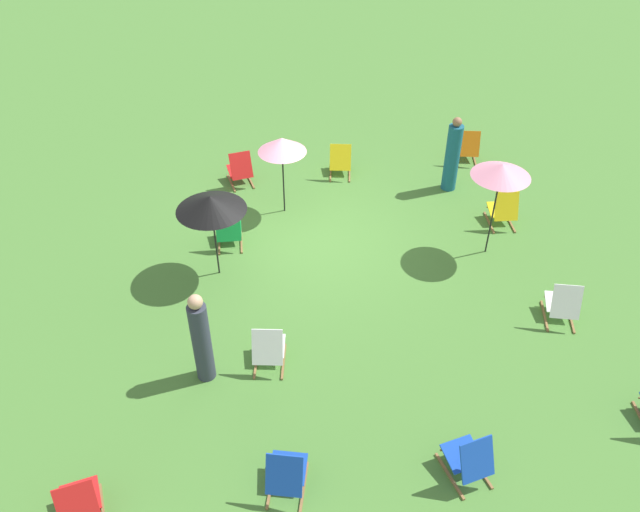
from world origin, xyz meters
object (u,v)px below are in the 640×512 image
person_0 (452,156)px  person_1 (201,339)px  deckchair_9 (503,210)px  deckchair_10 (269,349)px  deckchair_7 (468,148)px  umbrella_1 (211,203)px  deckchair_0 (286,474)px  deckchair_6 (563,304)px  deckchair_8 (229,230)px  deckchair_3 (340,161)px  umbrella_0 (282,145)px  deckchair_2 (240,170)px  deckchair_4 (79,503)px  umbrella_2 (502,170)px  deckchair_1 (469,459)px

person_0 → person_1: 7.26m
deckchair_9 → deckchair_10: 6.01m
deckchair_7 → umbrella_1: size_ratio=0.50×
deckchair_0 → deckchair_9: (-5.29, -5.22, 0.00)m
deckchair_0 → deckchair_6: (-5.12, -2.34, 0.00)m
deckchair_9 → umbrella_1: size_ratio=0.48×
deckchair_8 → deckchair_3: bearing=-136.8°
umbrella_0 → deckchair_2: bearing=-57.3°
deckchair_4 → person_1: person_1 is taller
deckchair_9 → person_0: size_ratio=0.48×
deckchair_0 → deckchair_6: size_ratio=1.00×
deckchair_3 → umbrella_1: 4.44m
deckchair_3 → umbrella_2: 4.29m
deckchair_3 → deckchair_6: (-2.70, 5.44, 0.00)m
person_0 → umbrella_2: bearing=98.7°
deckchair_6 → person_0: person_0 is taller
deckchair_4 → deckchair_7: (-8.15, -7.75, 0.00)m
deckchair_3 → person_1: 6.51m
deckchair_0 → umbrella_2: size_ratio=0.44×
deckchair_9 → umbrella_0: size_ratio=0.48×
deckchair_2 → person_0: bearing=158.5°
umbrella_2 → deckchair_2: bearing=-37.3°
deckchair_7 → deckchair_10: (5.47, 5.56, 0.00)m
deckchair_2 → deckchair_6: (-4.99, 5.50, 0.00)m
person_1 → deckchair_8: bearing=71.6°
deckchair_8 → umbrella_0: 2.00m
umbrella_0 → person_0: umbrella_0 is taller
deckchair_8 → deckchair_1: bearing=119.5°
deckchair_10 → umbrella_0: 4.57m
deckchair_3 → person_1: (3.38, 5.55, 0.44)m
deckchair_6 → umbrella_1: size_ratio=0.50×
deckchair_6 → deckchair_10: same height
deckchair_4 → deckchair_10: (-2.68, -2.19, 0.00)m
deckchair_4 → umbrella_1: (-2.04, -4.67, 1.21)m
deckchair_6 → umbrella_2: umbrella_2 is taller
deckchair_1 → umbrella_0: 7.09m
deckchair_3 → deckchair_4: bearing=70.2°
deckchair_1 → deckchair_9: (-2.85, -5.46, 0.00)m
deckchair_2 → deckchair_3: size_ratio=0.98×
deckchair_8 → deckchair_9: 5.61m
deckchair_10 → deckchair_3: bearing=-100.7°
deckchair_0 → umbrella_1: (0.58, -4.75, 1.21)m
deckchair_4 → deckchair_9: 9.43m
deckchair_4 → deckchair_2: bearing=-119.0°
umbrella_2 → deckchair_7: bearing=-104.7°
deckchair_0 → deckchair_1: bearing=-168.3°
deckchair_8 → deckchair_7: bearing=-154.6°
deckchair_4 → umbrella_0: bearing=-128.3°
deckchair_4 → deckchair_10: 3.46m
deckchair_10 → person_1: (1.01, 0.03, 0.44)m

